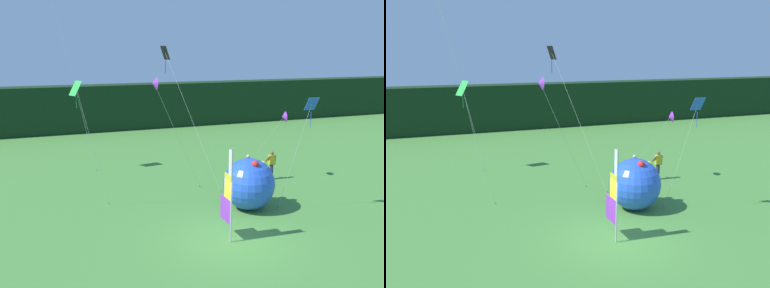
# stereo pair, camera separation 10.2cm
# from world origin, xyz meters

# --- Properties ---
(ground_plane) EXTENTS (120.00, 120.00, 0.00)m
(ground_plane) POSITION_xyz_m (0.00, 0.00, 0.00)
(ground_plane) COLOR #478438
(distant_treeline) EXTENTS (80.00, 2.40, 4.24)m
(distant_treeline) POSITION_xyz_m (0.00, 25.43, 2.12)
(distant_treeline) COLOR black
(distant_treeline) RESTS_ON ground
(banner_flag) EXTENTS (0.06, 1.03, 3.83)m
(banner_flag) POSITION_xyz_m (-0.12, 0.07, 1.84)
(banner_flag) COLOR #B7B7BC
(banner_flag) RESTS_ON ground
(person_near_banner) EXTENTS (0.55, 0.48, 1.68)m
(person_near_banner) POSITION_xyz_m (4.04, 6.27, 0.90)
(person_near_banner) COLOR #2D334C
(person_near_banner) RESTS_ON ground
(person_mid_field) EXTENTS (0.55, 0.48, 1.69)m
(person_mid_field) POSITION_xyz_m (5.69, 6.46, 0.90)
(person_mid_field) COLOR #2D334C
(person_mid_field) RESTS_ON ground
(inflatable_balloon) EXTENTS (2.48, 2.48, 2.53)m
(inflatable_balloon) POSITION_xyz_m (2.24, 2.75, 1.25)
(inflatable_balloon) COLOR blue
(inflatable_balloon) RESTS_ON ground
(folding_chair) EXTENTS (0.51, 0.51, 0.89)m
(folding_chair) POSITION_xyz_m (3.69, 5.20, 0.51)
(folding_chair) COLOR #BCBCC1
(folding_chair) RESTS_ON ground
(kite_green_diamond_0) EXTENTS (1.38, 0.90, 5.62)m
(kite_green_diamond_0) POSITION_xyz_m (-4.64, 12.26, 5.01)
(kite_green_diamond_0) COLOR brown
(kite_green_diamond_0) RESTS_ON ground
(kite_black_diamond_1) EXTENTS (2.22, 3.73, 7.67)m
(kite_black_diamond_1) POSITION_xyz_m (0.10, 8.53, 6.81)
(kite_black_diamond_1) COLOR brown
(kite_black_diamond_1) RESTS_ON ground
(kite_purple_delta_2) EXTENTS (0.68, 3.65, 4.01)m
(kite_purple_delta_2) POSITION_xyz_m (6.32, 6.39, 3.68)
(kite_purple_delta_2) COLOR brown
(kite_purple_delta_2) RESTS_ON ground
(kite_blue_diamond_3) EXTENTS (1.27, 1.08, 5.41)m
(kite_blue_diamond_3) POSITION_xyz_m (4.57, 1.57, 4.81)
(kite_blue_diamond_3) COLOR brown
(kite_blue_diamond_3) RESTS_ON ground
(kite_purple_delta_5) EXTENTS (3.13, 2.14, 6.25)m
(kite_purple_delta_5) POSITION_xyz_m (-1.72, 4.82, 5.90)
(kite_purple_delta_5) COLOR brown
(kite_purple_delta_5) RESTS_ON ground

